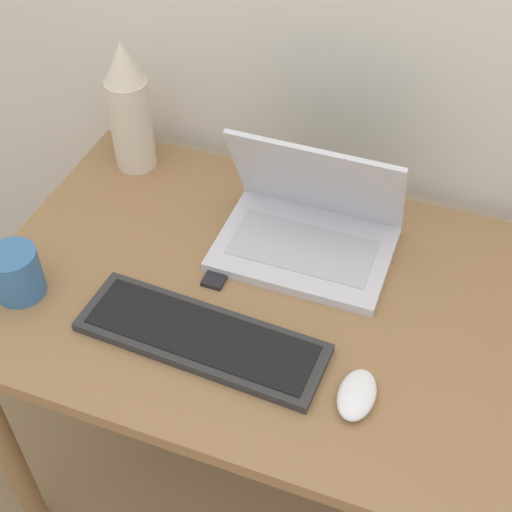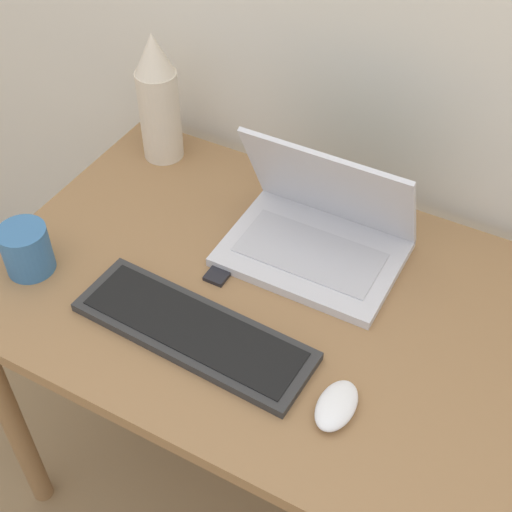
% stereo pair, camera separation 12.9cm
% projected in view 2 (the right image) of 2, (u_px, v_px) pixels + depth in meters
% --- Properties ---
extents(desk, '(1.24, 0.72, 0.74)m').
position_uv_depth(desk, '(301.00, 336.00, 1.40)').
color(desk, olive).
rests_on(desk, ground_plane).
extents(laptop, '(0.34, 0.25, 0.25)m').
position_uv_depth(laptop, '(318.00, 230.00, 1.41)').
color(laptop, silver).
rests_on(laptop, desk).
extents(keyboard, '(0.46, 0.16, 0.02)m').
position_uv_depth(keyboard, '(194.00, 331.00, 1.28)').
color(keyboard, '#2D2D2D').
rests_on(keyboard, desk).
extents(mouse, '(0.06, 0.11, 0.03)m').
position_uv_depth(mouse, '(336.00, 406.00, 1.16)').
color(mouse, white).
rests_on(mouse, desk).
extents(vase, '(0.09, 0.09, 0.31)m').
position_uv_depth(vase, '(158.00, 99.00, 1.57)').
color(vase, beige).
rests_on(vase, desk).
extents(mp3_player, '(0.04, 0.05, 0.01)m').
position_uv_depth(mp3_player, '(219.00, 274.00, 1.39)').
color(mp3_player, black).
rests_on(mp3_player, desk).
extents(mug, '(0.09, 0.09, 0.10)m').
position_uv_depth(mug, '(27.00, 250.00, 1.37)').
color(mug, teal).
rests_on(mug, desk).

